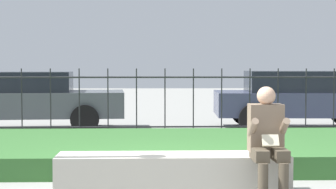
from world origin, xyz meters
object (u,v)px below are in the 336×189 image
object	(u,v)px
person_seated_reader	(268,138)
car_parked_right	(299,98)
car_parked_left	(22,99)
stone_bench	(173,176)

from	to	relation	value
person_seated_reader	car_parked_right	xyz separation A→B (m)	(2.23, 6.98, 0.04)
person_seated_reader	car_parked_left	distance (m)	8.11
person_seated_reader	car_parked_left	world-z (taller)	car_parked_left
car_parked_right	car_parked_left	distance (m)	6.50
person_seated_reader	car_parked_left	size ratio (longest dim) A/B	0.27
person_seated_reader	car_parked_left	bearing A→B (deg)	121.79
stone_bench	car_parked_left	size ratio (longest dim) A/B	0.58
stone_bench	person_seated_reader	bearing A→B (deg)	-16.77
stone_bench	person_seated_reader	world-z (taller)	person_seated_reader
car_parked_left	car_parked_right	bearing A→B (deg)	-3.40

